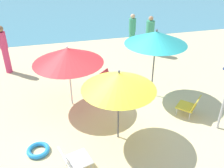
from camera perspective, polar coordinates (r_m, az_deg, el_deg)
ground_plane at (r=6.63m, az=0.42°, el=-9.08°), size 40.00×40.00×0.00m
sea_water at (r=19.94m, az=-10.64°, el=17.18°), size 40.00×16.00×0.01m
umbrella_yellow at (r=5.34m, az=1.57°, el=0.70°), size 1.65×1.65×1.82m
umbrella_red at (r=6.75m, az=-10.05°, el=6.45°), size 1.91×1.91×1.81m
umbrella_teal at (r=7.12m, az=10.01°, el=10.36°), size 1.76×1.76×2.09m
beach_chair_a at (r=5.36m, az=-8.83°, el=-16.67°), size 0.68×0.62×0.57m
beach_chair_b at (r=7.93m, az=-0.64°, el=0.69°), size 0.72×0.72×0.63m
beach_chair_c at (r=7.07m, az=17.36°, el=-4.64°), size 0.70×0.71×0.60m
person_a at (r=11.14m, az=4.62°, el=11.88°), size 0.30×0.30×1.52m
person_b at (r=9.58m, az=-23.31°, el=7.34°), size 0.26×0.26×1.72m
person_c at (r=10.60m, az=8.59°, el=10.87°), size 0.34×0.34×1.60m
swim_ring at (r=6.08m, az=-16.46°, el=-14.26°), size 0.52×0.52×0.10m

